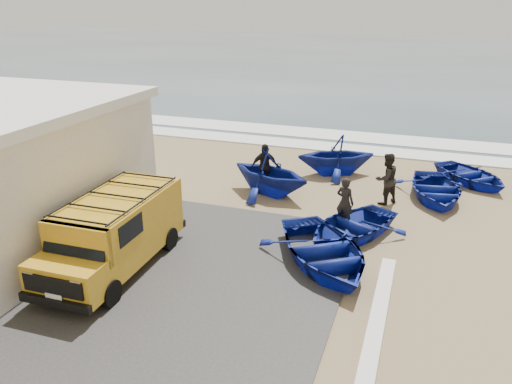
% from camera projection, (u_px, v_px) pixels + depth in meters
% --- Properties ---
extents(ground, '(160.00, 160.00, 0.00)m').
position_uv_depth(ground, '(219.00, 249.00, 15.17)').
color(ground, '#8E7752').
extents(slab, '(12.00, 10.00, 0.05)m').
position_uv_depth(slab, '(126.00, 268.00, 14.01)').
color(slab, '#3C3937').
rests_on(slab, ground).
extents(ocean, '(180.00, 88.00, 0.01)m').
position_uv_depth(ocean, '(389.00, 57.00, 64.45)').
color(ocean, '#385166').
rests_on(ocean, ground).
extents(surf_line, '(180.00, 1.60, 0.06)m').
position_uv_depth(surf_line, '(311.00, 145.00, 25.72)').
color(surf_line, white).
rests_on(surf_line, ground).
extents(surf_wash, '(180.00, 2.20, 0.04)m').
position_uv_depth(surf_wash, '(321.00, 134.00, 27.92)').
color(surf_wash, white).
rests_on(surf_wash, ground).
extents(parapet, '(0.35, 6.00, 0.55)m').
position_uv_depth(parapet, '(375.00, 333.00, 10.90)').
color(parapet, silver).
rests_on(parapet, ground).
extents(van, '(2.09, 4.99, 2.12)m').
position_uv_depth(van, '(115.00, 231.00, 13.72)').
color(van, gold).
rests_on(van, ground).
extents(boat_near_left, '(4.90, 5.23, 0.88)m').
position_uv_depth(boat_near_left, '(323.00, 251.00, 14.10)').
color(boat_near_left, navy).
rests_on(boat_near_left, ground).
extents(boat_near_right, '(4.05, 4.45, 0.76)m').
position_uv_depth(boat_near_right, '(351.00, 226.00, 15.79)').
color(boat_near_right, navy).
rests_on(boat_near_right, ground).
extents(boat_mid_left, '(4.19, 3.91, 1.79)m').
position_uv_depth(boat_mid_left, '(270.00, 172.00, 19.09)').
color(boat_mid_left, navy).
rests_on(boat_mid_left, ground).
extents(boat_mid_right, '(3.29, 4.17, 0.78)m').
position_uv_depth(boat_mid_right, '(435.00, 189.00, 18.78)').
color(boat_mid_right, navy).
rests_on(boat_mid_right, ground).
extents(boat_far_left, '(4.19, 3.97, 1.73)m').
position_uv_depth(boat_far_left, '(336.00, 155.00, 21.29)').
color(boat_far_left, navy).
rests_on(boat_far_left, ground).
extents(boat_far_right, '(4.10, 4.20, 0.71)m').
position_uv_depth(boat_far_right, '(471.00, 175.00, 20.36)').
color(boat_far_right, navy).
rests_on(boat_far_right, ground).
extents(fisherman_front, '(0.73, 0.60, 1.72)m').
position_uv_depth(fisherman_front, '(345.00, 202.00, 16.36)').
color(fisherman_front, black).
rests_on(fisherman_front, ground).
extents(fisherman_middle, '(1.17, 1.18, 1.92)m').
position_uv_depth(fisherman_middle, '(386.00, 179.00, 18.18)').
color(fisherman_middle, black).
rests_on(fisherman_middle, ground).
extents(fisherman_back, '(1.15, 1.00, 1.86)m').
position_uv_depth(fisherman_back, '(264.00, 167.00, 19.57)').
color(fisherman_back, black).
rests_on(fisherman_back, ground).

